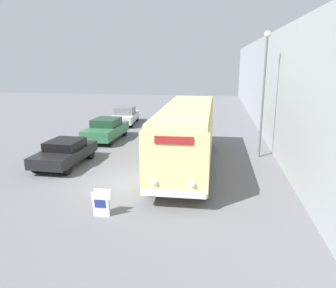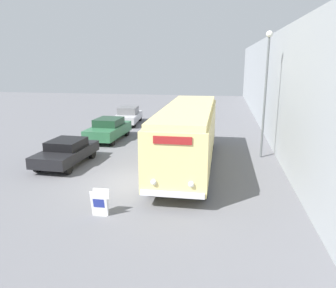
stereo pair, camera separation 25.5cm
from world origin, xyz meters
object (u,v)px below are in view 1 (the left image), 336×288
Objects in this scene: vintage_bus at (187,133)px; streetlamp at (264,79)px; parked_car_mid at (106,129)px; parked_car_far at (125,116)px; sign_board at (101,204)px; parked_car_near at (65,152)px.

streetlamp is (4.00, 2.44, 2.64)m from vintage_bus.
streetlamp reaches higher than parked_car_mid.
parked_car_mid is at bearing -91.73° from parked_car_far.
streetlamp reaches higher than vintage_bus.
vintage_bus is 2.40× the size of parked_car_mid.
parked_car_far is (-10.46, 8.79, -3.72)m from streetlamp.
streetlamp is at bearing -44.94° from parked_car_far.
streetlamp is 1.50× the size of parked_car_far.
parked_car_near is at bearing 125.89° from sign_board.
parked_car_near is (-3.92, 5.42, 0.24)m from sign_board.
vintage_bus reaches higher than parked_car_near.
sign_board is at bearing -51.50° from parked_car_near.
parked_car_far is at bearing 102.86° from sign_board.
streetlamp is 11.10m from parked_car_mid.
parked_car_far is (-0.34, 6.10, -0.03)m from parked_car_mid.
vintage_bus is 12.99m from parked_car_far.
parked_car_mid is at bearing 140.05° from vintage_bus.
streetlamp is at bearing 52.76° from sign_board.
parked_car_mid is at bearing 89.63° from parked_car_near.
parked_car_mid reaches higher than parked_car_near.
parked_car_far is (-6.46, 11.22, -1.08)m from vintage_bus.
parked_car_near is 11.91m from parked_car_far.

